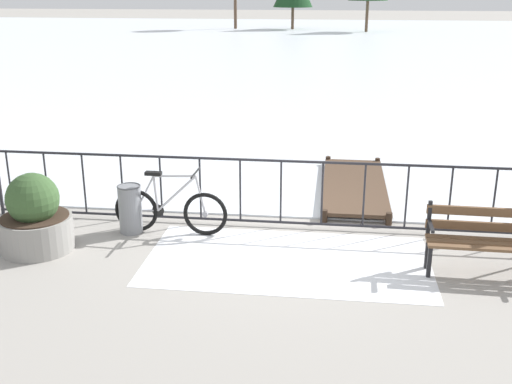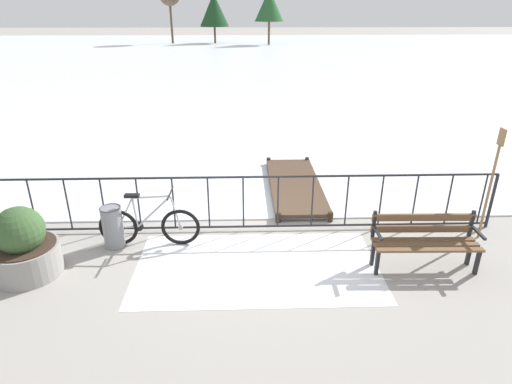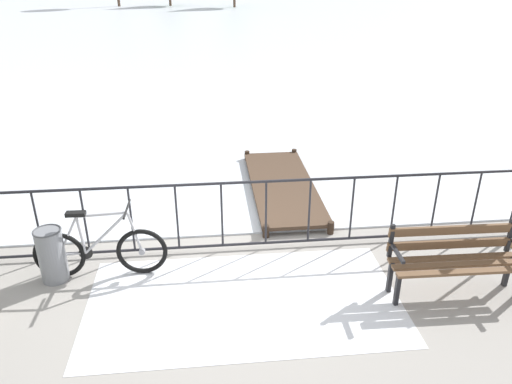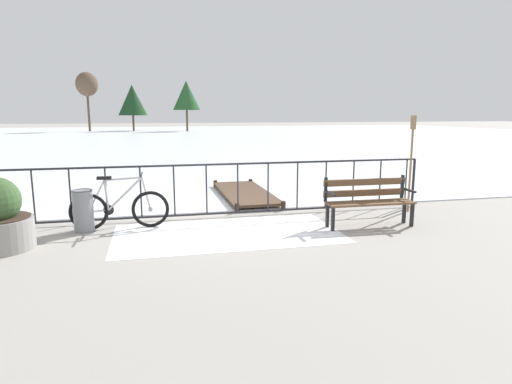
% 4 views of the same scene
% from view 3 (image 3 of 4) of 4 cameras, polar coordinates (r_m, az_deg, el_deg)
% --- Properties ---
extents(ground_plane, '(160.00, 160.00, 0.00)m').
position_cam_3_polar(ground_plane, '(7.12, -3.84, -6.73)').
color(ground_plane, '#9E9991').
extents(frozen_pond, '(80.00, 56.00, 0.03)m').
position_cam_3_polar(frozen_pond, '(34.64, -6.07, 18.91)').
color(frozen_pond, silver).
rests_on(frozen_pond, ground).
extents(snow_patch, '(3.80, 2.05, 0.01)m').
position_cam_3_polar(snow_patch, '(6.14, -1.39, -12.51)').
color(snow_patch, white).
rests_on(snow_patch, ground).
extents(railing_fence, '(9.06, 0.06, 1.07)m').
position_cam_3_polar(railing_fence, '(6.84, -3.98, -2.75)').
color(railing_fence, '#232328').
rests_on(railing_fence, ground).
extents(bicycle_near_railing, '(1.71, 0.52, 0.97)m').
position_cam_3_polar(bicycle_near_railing, '(6.70, -17.62, -6.53)').
color(bicycle_near_railing, black).
rests_on(bicycle_near_railing, ground).
extents(park_bench, '(1.61, 0.51, 0.89)m').
position_cam_3_polar(park_bench, '(6.50, 22.03, -6.83)').
color(park_bench, brown).
rests_on(park_bench, ground).
extents(trash_bin, '(0.35, 0.35, 0.73)m').
position_cam_3_polar(trash_bin, '(6.82, -22.63, -6.73)').
color(trash_bin, gray).
rests_on(trash_bin, ground).
extents(wooden_dock, '(1.10, 3.26, 0.20)m').
position_cam_3_polar(wooden_dock, '(8.82, 3.08, 0.80)').
color(wooden_dock, '#4C3828').
rests_on(wooden_dock, ground).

